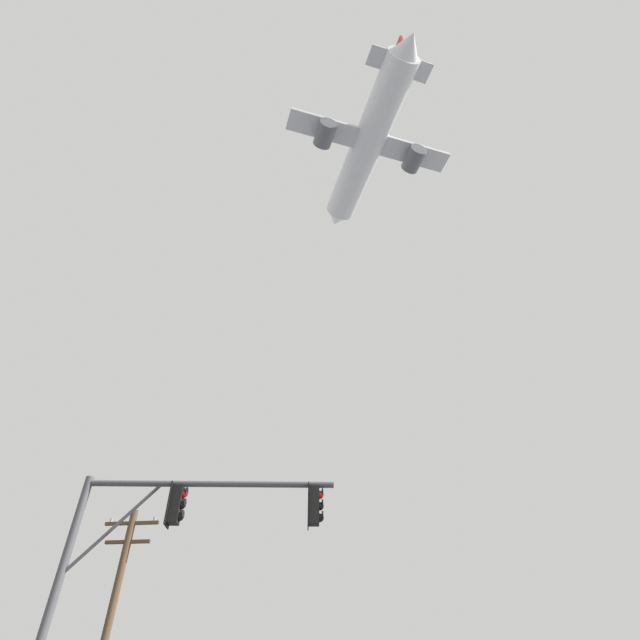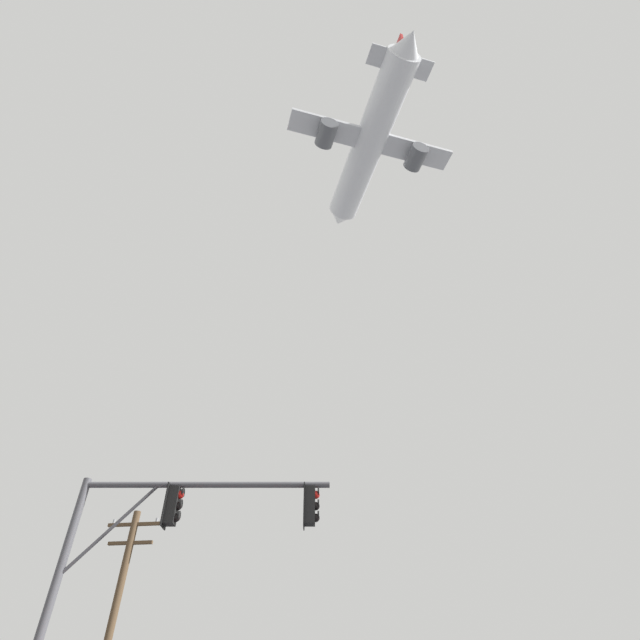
{
  "view_description": "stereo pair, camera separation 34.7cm",
  "coord_description": "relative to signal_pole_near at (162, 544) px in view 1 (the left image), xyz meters",
  "views": [
    {
      "loc": [
        0.86,
        -5.22,
        1.76
      ],
      "look_at": [
        -0.77,
        12.06,
        15.87
      ],
      "focal_mm": 27.29,
      "sensor_mm": 36.0,
      "label": 1
    },
    {
      "loc": [
        1.2,
        -5.18,
        1.76
      ],
      "look_at": [
        -0.77,
        12.06,
        15.87
      ],
      "focal_mm": 27.29,
      "sensor_mm": 36.0,
      "label": 2
    }
  ],
  "objects": [
    {
      "name": "utility_pole",
      "position": [
        -4.52,
        7.59,
        -0.48
      ],
      "size": [
        2.2,
        0.28,
        8.18
      ],
      "color": "brown",
      "rests_on": "ground"
    },
    {
      "name": "signal_pole_near",
      "position": [
        0.0,
        0.0,
        0.0
      ],
      "size": [
        6.27,
        0.96,
        6.45
      ],
      "color": "#4C4C51",
      "rests_on": "ground"
    },
    {
      "name": "airplane",
      "position": [
        7.03,
        14.18,
        39.68
      ],
      "size": [
        15.59,
        20.19,
        5.68
      ],
      "color": "white"
    }
  ]
}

